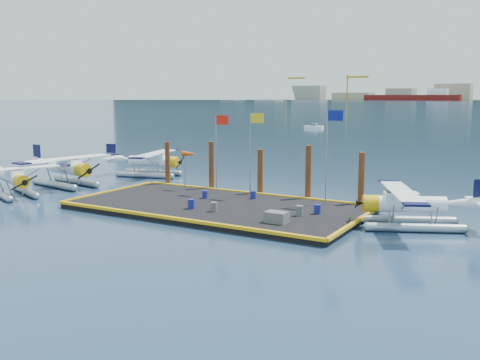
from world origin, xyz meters
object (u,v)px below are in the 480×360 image
object	(u,v)px
drum_0	(205,194)
flagpole_red	(218,142)
drum_2	(299,211)
windsock	(190,155)
piling_2	(260,174)
drum_1	(214,207)
piling_0	(168,165)
crate	(276,217)
flagpole_yellow	(253,142)
piling_1	(212,167)
drum_5	(253,195)
piling_4	(361,181)
seaplane_a	(13,180)
piling_3	(308,174)
drum_4	(317,209)
flagpole_blue	(330,143)
seaplane_c	(152,163)
seaplane_d	(407,207)
drum_3	(191,204)
seaplane_b	(67,170)

from	to	relation	value
drum_0	flagpole_red	distance (m)	4.41
drum_2	windsock	size ratio (longest dim) A/B	0.21
windsock	piling_2	xyz separation A→B (m)	(5.53, 1.60, -1.33)
drum_1	piling_0	distance (m)	12.19
crate	flagpole_yellow	bearing A→B (deg)	128.68
piling_1	piling_2	xyz separation A→B (m)	(4.50, 0.00, -0.20)
windsock	piling_2	size ratio (longest dim) A/B	0.82
drum_5	flagpole_yellow	bearing A→B (deg)	122.11
piling_4	flagpole_yellow	bearing A→B (deg)	-168.40
seaplane_a	piling_3	xyz separation A→B (m)	(21.11, 9.23, 0.83)
drum_4	drum_5	world-z (taller)	drum_4
drum_2	flagpole_yellow	size ratio (longest dim) A/B	0.11
drum_5	piling_4	size ratio (longest dim) A/B	0.14
piling_2	crate	bearing A→B (deg)	-56.23
drum_4	flagpole_yellow	size ratio (longest dim) A/B	0.10
windsock	piling_1	xyz separation A→B (m)	(1.03, 1.60, -1.13)
flagpole_blue	piling_4	xyz separation A→B (m)	(1.80, 1.60, -2.69)
windsock	drum_0	bearing A→B (deg)	-37.91
flagpole_blue	drum_0	bearing A→B (deg)	-164.89
piling_1	seaplane_c	bearing A→B (deg)	155.78
drum_0	crate	xyz separation A→B (m)	(7.97, -4.22, 0.05)
flagpole_red	seaplane_d	bearing A→B (deg)	-9.24
drum_5	piling_2	size ratio (longest dim) A/B	0.15
seaplane_a	seaplane_c	bearing A→B (deg)	-169.63
flagpole_red	drum_1	bearing A→B (deg)	-60.16
seaplane_a	crate	distance (m)	22.61
windsock	piling_2	bearing A→B (deg)	16.15
drum_5	piling_2	xyz separation A→B (m)	(-0.66, 2.33, 1.21)
seaplane_d	flagpole_yellow	size ratio (longest dim) A/B	1.33
seaplane_c	drum_3	xyz separation A→B (m)	(13.20, -11.95, -0.64)
seaplane_a	drum_2	bearing A→B (deg)	119.82
drum_1	drum_5	size ratio (longest dim) A/B	1.07
drum_3	piling_2	size ratio (longest dim) A/B	0.17
drum_0	drum_4	bearing A→B (deg)	-4.92
flagpole_red	crate	bearing A→B (deg)	-38.52
drum_4	drum_3	bearing A→B (deg)	-160.86
drum_2	piling_3	bearing A→B (deg)	108.16
seaplane_b	drum_4	size ratio (longest dim) A/B	15.75
seaplane_c	flagpole_yellow	xyz separation A→B (m)	(14.63, -6.07, 3.15)
drum_2	piling_1	xyz separation A→B (m)	(-10.42, 5.84, 1.37)
seaplane_a	drum_5	xyz separation A→B (m)	(17.77, 6.90, -0.64)
drum_5	piling_4	distance (m)	7.81
flagpole_red	piling_1	size ratio (longest dim) A/B	1.43
seaplane_a	drum_3	xyz separation A→B (m)	(15.88, 1.75, -0.60)
seaplane_d	drum_2	xyz separation A→B (m)	(-6.16, -1.82, -0.59)
seaplane_d	piling_3	size ratio (longest dim) A/B	1.92
drum_1	piling_4	bearing A→B (deg)	45.06
windsock	piling_4	size ratio (longest dim) A/B	0.78
seaplane_a	drum_1	xyz separation A→B (m)	(17.68, 1.78, -0.62)
drum_0	piling_2	distance (m)	4.84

